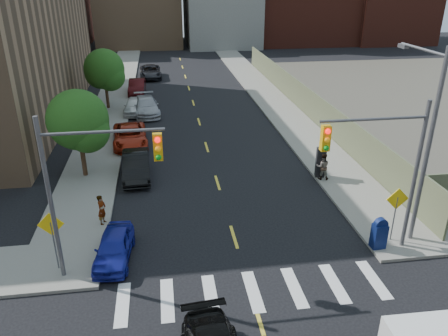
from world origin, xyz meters
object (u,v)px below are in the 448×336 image
object	(u,v)px
parked_car_silver	(146,106)
parked_car_white	(134,106)
parked_car_maroon	(137,87)
mailbox	(379,233)
parked_car_red	(130,136)
parked_car_grey	(150,72)
parked_car_blue	(114,247)
pedestrian_west	(102,210)
pedestrian_east	(323,167)
payphone	(321,162)
parked_car_black	(136,166)

from	to	relation	value
parked_car_silver	parked_car_white	world-z (taller)	parked_car_silver
parked_car_maroon	mailbox	size ratio (longest dim) A/B	3.06
parked_car_maroon	parked_car_red	bearing A→B (deg)	-88.34
parked_car_silver	mailbox	distance (m)	25.26
parked_car_red	parked_car_maroon	bearing A→B (deg)	85.70
parked_car_white	parked_car_grey	distance (m)	14.69
parked_car_blue	parked_car_grey	size ratio (longest dim) A/B	0.68
parked_car_white	parked_car_maroon	world-z (taller)	parked_car_maroon
parked_car_red	pedestrian_west	world-z (taller)	pedestrian_west
parked_car_white	pedestrian_east	distance (m)	19.80
parked_car_white	parked_car_maroon	xyz separation A→B (m)	(0.00, 7.07, 0.04)
parked_car_blue	pedestrian_east	xyz separation A→B (m)	(11.80, 6.31, 0.34)
parked_car_silver	payphone	distance (m)	18.57
parked_car_blue	mailbox	xyz separation A→B (m)	(11.80, -1.00, 0.25)
parked_car_red	parked_car_maroon	xyz separation A→B (m)	(0.00, 15.08, 0.03)
parked_car_silver	mailbox	xyz separation A→B (m)	(10.74, -22.86, 0.12)
parked_car_blue	parked_car_white	world-z (taller)	parked_car_white
parked_car_blue	parked_car_black	bearing A→B (deg)	90.55
parked_car_maroon	pedestrian_west	size ratio (longest dim) A/B	2.97
payphone	pedestrian_west	distance (m)	13.15
parked_car_blue	parked_car_red	xyz separation A→B (m)	(0.00, 14.19, 0.10)
mailbox	pedestrian_east	size ratio (longest dim) A/B	0.92
parked_car_blue	payphone	size ratio (longest dim) A/B	1.99
parked_car_silver	pedestrian_east	bearing A→B (deg)	-61.16
parked_car_grey	parked_car_maroon	bearing A→B (deg)	-102.39
pedestrian_east	payphone	bearing A→B (deg)	-76.10
parked_car_red	parked_car_white	bearing A→B (deg)	85.70
mailbox	pedestrian_east	bearing A→B (deg)	86.02
parked_car_grey	parked_car_white	bearing A→B (deg)	-97.72
parked_car_maroon	pedestrian_east	bearing A→B (deg)	-61.15
parked_car_black	parked_car_red	world-z (taller)	parked_car_black
parked_car_red	parked_car_white	xyz separation A→B (m)	(0.00, 8.01, -0.01)
parked_car_black	pedestrian_east	distance (m)	11.37
parked_car_maroon	parked_car_white	bearing A→B (deg)	-88.34
parked_car_white	parked_car_grey	world-z (taller)	parked_car_grey
parked_car_blue	parked_car_maroon	world-z (taller)	parked_car_maroon
parked_car_silver	payphone	xyz separation A→B (m)	(10.74, -15.14, 0.32)
parked_car_blue	parked_car_white	bearing A→B (deg)	94.94
parked_car_red	parked_car_silver	distance (m)	7.74
parked_car_grey	pedestrian_east	world-z (taller)	pedestrian_east
parked_car_white	parked_car_maroon	size ratio (longest dim) A/B	0.91
parked_car_red	payphone	xyz separation A→B (m)	(11.80, -7.48, 0.35)
mailbox	payphone	distance (m)	7.72
parked_car_grey	pedestrian_west	bearing A→B (deg)	-96.19
parked_car_black	parked_car_white	size ratio (longest dim) A/B	1.09
parked_car_white	mailbox	bearing A→B (deg)	-58.38
pedestrian_east	parked_car_black	bearing A→B (deg)	2.35
parked_car_red	parked_car_silver	bearing A→B (deg)	77.86
parked_car_black	pedestrian_east	bearing A→B (deg)	-13.89
parked_car_blue	parked_car_white	size ratio (longest dim) A/B	0.87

